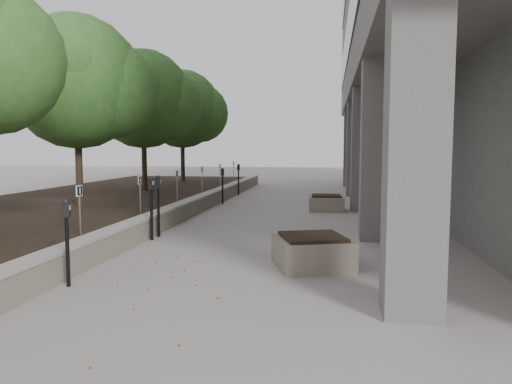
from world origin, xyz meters
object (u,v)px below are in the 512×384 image
Objects in this scene: parking_meter_1 at (67,243)px; parking_meter_4 at (223,186)px; parking_meter_3 at (158,206)px; parking_meter_2 at (151,208)px; planter_back at (326,203)px; crabapple_tree_4 at (143,120)px; crabapple_tree_3 at (77,111)px; planter_front at (312,251)px; crabapple_tree_5 at (182,126)px; parking_meter_5 at (239,179)px.

parking_meter_1 reaches higher than parking_meter_4.
parking_meter_4 is at bearing 82.86° from parking_meter_3.
parking_meter_2 is 1.29× the size of planter_back.
crabapple_tree_4 is 7.91m from planter_back.
parking_meter_1 is (3.33, -6.51, -2.46)m from crabapple_tree_3.
parking_meter_4 is 9.69m from planter_front.
parking_meter_2 is at bearing -75.79° from crabapple_tree_5.
planter_back is at bearing 88.79° from planter_front.
crabapple_tree_3 is 3.79× the size of parking_meter_3.
crabapple_tree_5 is 4.74m from parking_meter_5.
crabapple_tree_4 is 4.19m from parking_meter_4.
parking_meter_1 is 0.92× the size of parking_meter_2.
parking_meter_5 is at bearing 106.69° from parking_meter_2.
crabapple_tree_4 is 4.12× the size of parking_meter_4.
planter_back is (3.81, 5.26, -0.46)m from parking_meter_3.
parking_meter_3 is at bearing -125.94° from planter_back.
crabapple_tree_5 reaches higher than parking_meter_1.
planter_front is at bearing -65.57° from parking_meter_5.
parking_meter_4 is at bearing 111.86° from planter_front.
crabapple_tree_3 reaches higher than planter_front.
parking_meter_1 is 3.68m from parking_meter_2.
planter_front is (6.90, -14.78, -2.84)m from crabapple_tree_5.
planter_front is (3.65, -12.34, -0.39)m from parking_meter_5.
parking_meter_2 is (3.25, -7.83, -2.40)m from crabapple_tree_4.
crabapple_tree_5 reaches higher than planter_front.
parking_meter_4 is at bearing -13.51° from crabapple_tree_4.
parking_meter_5 is at bearing 91.33° from parking_meter_4.
crabapple_tree_5 is 17.02m from parking_meter_1.
planter_back is (3.77, -1.34, -0.40)m from parking_meter_4.
crabapple_tree_3 is 1.00× the size of crabapple_tree_5.
crabapple_tree_3 reaches higher than parking_meter_5.
crabapple_tree_4 is 12.30m from planter_front.
crabapple_tree_3 reaches higher than planter_back.
parking_meter_3 is at bearing 106.69° from parking_meter_2.
crabapple_tree_5 is at bearing 97.96° from parking_meter_3.
parking_meter_2 is at bearing -96.73° from parking_meter_3.
parking_meter_3 is 9.95m from parking_meter_5.
crabapple_tree_4 is 8.81m from parking_meter_2.
crabapple_tree_5 is at bearing 90.00° from crabapple_tree_3.
planter_back is at bearing -45.27° from crabapple_tree_5.
parking_meter_2 is at bearing -82.06° from parking_meter_5.
parking_meter_2 is 1.00× the size of parking_meter_3.
crabapple_tree_5 is at bearing 134.73° from planter_back.
crabapple_tree_5 reaches higher than parking_meter_5.
crabapple_tree_3 is 5.88m from parking_meter_4.
crabapple_tree_3 is 4.93m from parking_meter_2.
crabapple_tree_5 is 16.55m from planter_front.
crabapple_tree_4 reaches higher than parking_meter_3.
parking_meter_4 is 1.09× the size of planter_front.
parking_meter_1 is at bearing -154.14° from planter_front.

